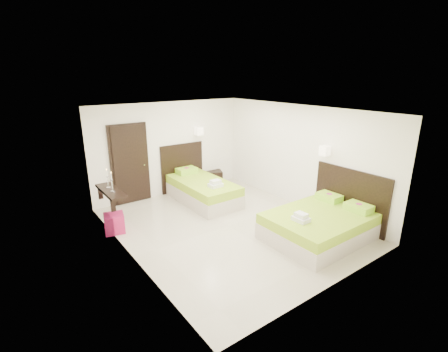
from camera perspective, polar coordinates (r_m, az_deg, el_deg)
floor at (r=7.49m, az=0.75°, el=-8.76°), size 5.50×5.50×0.00m
bed_single at (r=8.85m, az=-4.05°, el=-2.22°), size 1.35×2.24×1.85m
bed_double at (r=7.19m, az=16.71°, el=-7.96°), size 2.12×1.80×1.75m
nightstand at (r=10.14m, az=-1.80°, el=-0.28°), size 0.62×0.59×0.43m
ottoman at (r=7.53m, az=-18.72°, el=-7.85°), size 0.50×0.50×0.41m
door at (r=8.84m, az=-16.19°, el=1.97°), size 1.02×0.15×2.14m
console_shelf at (r=7.65m, az=-19.34°, el=-2.57°), size 0.35×1.20×0.78m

